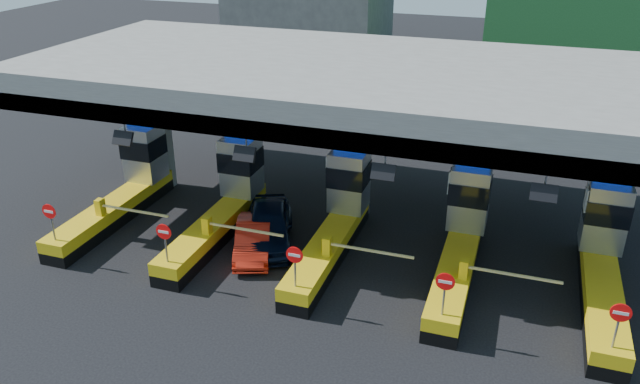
% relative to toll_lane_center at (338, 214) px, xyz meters
% --- Properties ---
extents(ground, '(120.00, 120.00, 0.00)m').
position_rel_toll_lane_center_xyz_m(ground, '(-0.00, -0.28, -1.40)').
color(ground, black).
rests_on(ground, ground).
extents(toll_canopy, '(28.00, 12.09, 7.00)m').
position_rel_toll_lane_center_xyz_m(toll_canopy, '(-0.00, 2.59, 4.74)').
color(toll_canopy, slate).
rests_on(toll_canopy, ground).
extents(toll_lane_far_left, '(4.43, 8.00, 4.16)m').
position_rel_toll_lane_center_xyz_m(toll_lane_far_left, '(-10.00, 0.00, 0.00)').
color(toll_lane_far_left, black).
rests_on(toll_lane_far_left, ground).
extents(toll_lane_left, '(4.43, 8.00, 4.16)m').
position_rel_toll_lane_center_xyz_m(toll_lane_left, '(-5.00, 0.00, 0.00)').
color(toll_lane_left, black).
rests_on(toll_lane_left, ground).
extents(toll_lane_center, '(4.43, 8.00, 4.16)m').
position_rel_toll_lane_center_xyz_m(toll_lane_center, '(0.00, 0.00, 0.00)').
color(toll_lane_center, black).
rests_on(toll_lane_center, ground).
extents(toll_lane_right, '(4.43, 8.00, 4.16)m').
position_rel_toll_lane_center_xyz_m(toll_lane_right, '(5.00, 0.00, 0.00)').
color(toll_lane_right, black).
rests_on(toll_lane_right, ground).
extents(toll_lane_far_right, '(4.43, 8.00, 4.16)m').
position_rel_toll_lane_center_xyz_m(toll_lane_far_right, '(10.00, 0.00, 0.00)').
color(toll_lane_far_right, black).
rests_on(toll_lane_far_right, ground).
extents(van, '(3.52, 5.15, 1.63)m').
position_rel_toll_lane_center_xyz_m(van, '(-2.76, -0.77, -0.58)').
color(van, black).
rests_on(van, ground).
extents(red_car, '(2.63, 4.13, 1.29)m').
position_rel_toll_lane_center_xyz_m(red_car, '(-3.01, -1.74, -0.75)').
color(red_car, red).
rests_on(red_car, ground).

